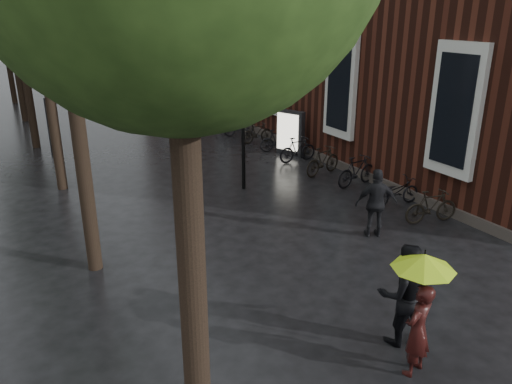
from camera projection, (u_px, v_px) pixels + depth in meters
brick_building at (315, 0)px, 26.17m from camera, size 10.20×33.20×12.00m
person_burgundy at (418, 330)px, 7.90m from camera, size 0.67×0.53×1.61m
person_black at (403, 294)px, 8.62m from camera, size 1.13×1.03×1.90m
lime_umbrella at (424, 262)px, 7.89m from camera, size 1.03×1.03×1.53m
pedestrian_walking at (376, 203)px, 12.74m from camera, size 1.15×0.88×1.82m
parked_bicycles at (290, 146)px, 19.73m from camera, size 2.05×15.48×1.03m
ad_lightbox at (290, 133)px, 19.94m from camera, size 0.28×1.20×1.80m
lamp_post at (243, 108)px, 15.53m from camera, size 0.23×0.23×4.42m
cycle_sign at (47, 114)px, 19.74m from camera, size 0.13×0.46×2.51m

